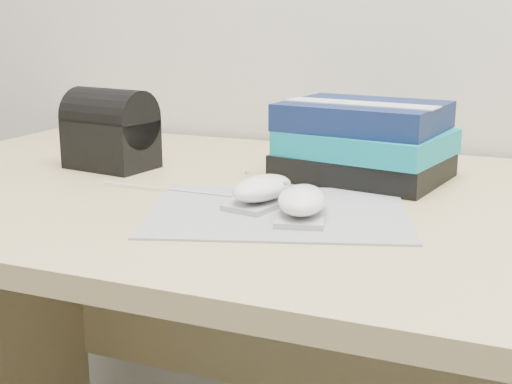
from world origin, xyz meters
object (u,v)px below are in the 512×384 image
at_px(mouse_front, 302,203).
at_px(pouch, 110,130).
at_px(book_stack, 364,141).
at_px(mouse_rear, 262,191).
at_px(desk, 358,334).

height_order(mouse_front, pouch, pouch).
height_order(mouse_front, book_stack, book_stack).
bearing_deg(mouse_rear, book_stack, 69.94).
bearing_deg(book_stack, mouse_front, -92.54).
relative_size(mouse_rear, pouch, 0.79).
bearing_deg(desk, pouch, -178.54).
bearing_deg(desk, mouse_front, -100.09).
height_order(desk, book_stack, book_stack).
distance_m(book_stack, pouch, 0.43).
distance_m(mouse_rear, book_stack, 0.24).
height_order(mouse_rear, mouse_front, same).
distance_m(mouse_front, pouch, 0.44).
height_order(mouse_rear, pouch, pouch).
bearing_deg(pouch, mouse_rear, -22.10).
distance_m(desk, pouch, 0.53).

